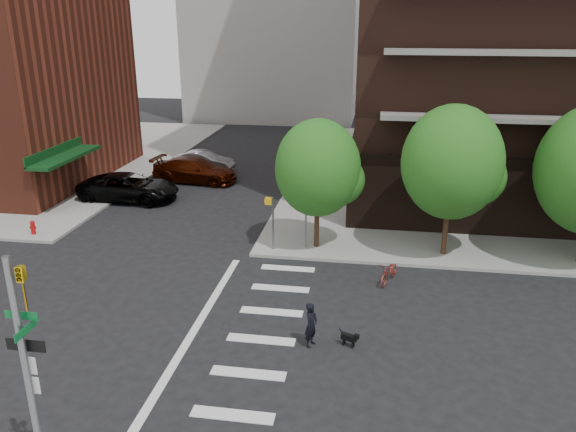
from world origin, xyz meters
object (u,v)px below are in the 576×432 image
object	(u,v)px
parked_car_black	(129,187)
dog_walker	(311,325)
scooter	(389,272)
parked_car_maroon	(195,170)
parked_car_silver	(204,161)
traffic_signal	(34,402)
fire_hydrant	(33,227)

from	to	relation	value
parked_car_black	dog_walker	size ratio (longest dim) A/B	3.78
scooter	dog_walker	bearing A→B (deg)	-95.43
parked_car_maroon	parked_car_silver	xyz separation A→B (m)	(-0.30, 3.01, -0.11)
traffic_signal	scooter	distance (m)	15.24
traffic_signal	dog_walker	bearing A→B (deg)	54.87
parked_car_black	parked_car_maroon	size ratio (longest dim) A/B	1.04
traffic_signal	parked_car_black	world-z (taller)	traffic_signal
parked_car_maroon	parked_car_silver	world-z (taller)	parked_car_maroon
parked_car_silver	parked_car_black	bearing A→B (deg)	166.91
parked_car_black	dog_walker	bearing A→B (deg)	-137.10
parked_car_black	dog_walker	distance (m)	19.40
fire_hydrant	parked_car_maroon	bearing A→B (deg)	65.91
parked_car_black	parked_car_maroon	world-z (taller)	parked_car_maroon
parked_car_black	parked_car_silver	size ratio (longest dim) A/B	1.36
parked_car_black	traffic_signal	bearing A→B (deg)	-159.53
traffic_signal	parked_car_maroon	xyz separation A→B (m)	(-5.03, 26.48, -1.86)
fire_hydrant	parked_car_maroon	world-z (taller)	parked_car_maroon
dog_walker	parked_car_maroon	bearing A→B (deg)	48.45
parked_car_black	scooter	xyz separation A→B (m)	(15.65, -9.04, -0.37)
scooter	dog_walker	world-z (taller)	dog_walker
parked_car_maroon	parked_car_silver	size ratio (longest dim) A/B	1.31
fire_hydrant	scooter	size ratio (longest dim) A/B	0.41
parked_car_black	scooter	world-z (taller)	parked_car_black
fire_hydrant	dog_walker	size ratio (longest dim) A/B	0.46
parked_car_silver	parked_car_maroon	bearing A→B (deg)	-169.94
scooter	parked_car_silver	bearing A→B (deg)	149.56
parked_car_black	parked_car_maroon	bearing A→B (deg)	-29.34
dog_walker	scooter	bearing A→B (deg)	-6.36
parked_car_black	parked_car_silver	xyz separation A→B (m)	(2.40, 7.62, -0.11)
traffic_signal	fire_hydrant	world-z (taller)	traffic_signal
scooter	dog_walker	size ratio (longest dim) A/B	1.11
traffic_signal	parked_car_black	xyz separation A→B (m)	(-7.73, 21.86, -1.86)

